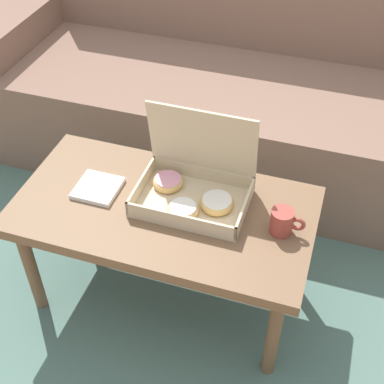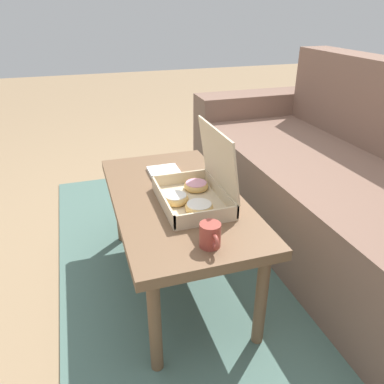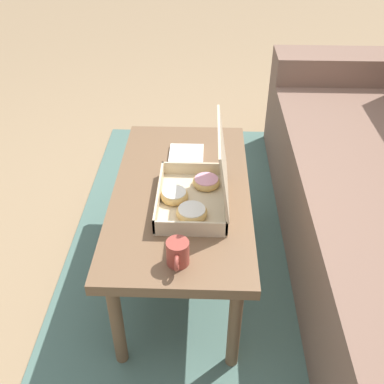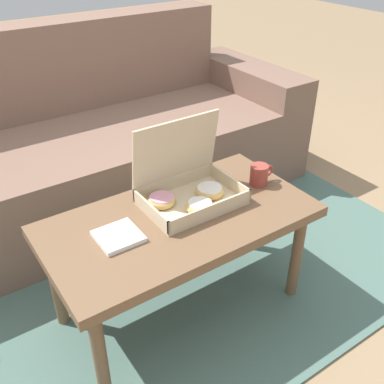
{
  "view_description": "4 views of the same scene",
  "coord_description": "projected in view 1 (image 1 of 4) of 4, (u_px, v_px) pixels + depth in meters",
  "views": [
    {
      "loc": [
        0.47,
        -1.25,
        1.65
      ],
      "look_at": [
        0.08,
        -0.07,
        0.5
      ],
      "focal_mm": 50.0,
      "sensor_mm": 36.0,
      "label": 1
    },
    {
      "loc": [
        1.32,
        -0.46,
        1.16
      ],
      "look_at": [
        0.08,
        -0.07,
        0.5
      ],
      "focal_mm": 35.0,
      "sensor_mm": 36.0,
      "label": 2
    },
    {
      "loc": [
        1.34,
        -0.02,
        1.45
      ],
      "look_at": [
        0.08,
        -0.07,
        0.5
      ],
      "focal_mm": 42.0,
      "sensor_mm": 36.0,
      "label": 3
    },
    {
      "loc": [
        -0.69,
        -1.2,
        1.37
      ],
      "look_at": [
        0.08,
        -0.07,
        0.5
      ],
      "focal_mm": 42.0,
      "sensor_mm": 36.0,
      "label": 4
    }
  ],
  "objects": [
    {
      "name": "coffee_mug",
      "position": [
        283.0,
        222.0,
        1.6
      ],
      "size": [
        0.11,
        0.07,
        0.08
      ],
      "color": "#993D33",
      "rests_on": "coffee_table"
    },
    {
      "name": "area_rug",
      "position": [
        200.0,
        219.0,
        2.3
      ],
      "size": [
        2.5,
        1.87,
        0.01
      ],
      "primitive_type": "cube",
      "color": "#4C6B60",
      "rests_on": "ground_plane"
    },
    {
      "name": "napkin_stack",
      "position": [
        98.0,
        188.0,
        1.76
      ],
      "size": [
        0.14,
        0.14,
        0.02
      ],
      "color": "white",
      "rests_on": "coffee_table"
    },
    {
      "name": "couch",
      "position": [
        235.0,
        95.0,
        2.46
      ],
      "size": [
        2.38,
        0.86,
        0.91
      ],
      "color": "#7A5B4C",
      "rests_on": "ground_plane"
    },
    {
      "name": "ground_plane",
      "position": [
        177.0,
        271.0,
        2.09
      ],
      "size": [
        12.0,
        12.0,
        0.0
      ],
      "primitive_type": "plane",
      "color": "#937756"
    },
    {
      "name": "coffee_table",
      "position": [
        164.0,
        218.0,
        1.75
      ],
      "size": [
        0.97,
        0.51,
        0.45
      ],
      "color": "brown",
      "rests_on": "ground_plane"
    },
    {
      "name": "pastry_box",
      "position": [
        193.0,
        187.0,
        1.7
      ],
      "size": [
        0.35,
        0.25,
        0.3
      ],
      "color": "beige",
      "rests_on": "coffee_table"
    }
  ]
}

